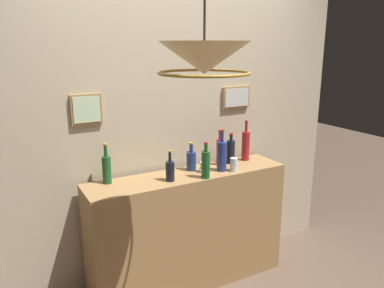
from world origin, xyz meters
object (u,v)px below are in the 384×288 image
object	(u,v)px
liquor_bottle_port	(170,170)
pendant_lamp	(204,59)
liquor_bottle_rum	(231,151)
glass_tumbler_rocks	(204,167)
liquor_bottle_sherry	(219,151)
liquor_bottle_scotch	(107,169)
liquor_bottle_vodka	(222,156)
liquor_bottle_rye	(246,145)
glass_tumbler_highball	(234,165)
liquor_bottle_mezcal	(206,164)
liquor_bottle_vermouth	(191,160)

from	to	relation	value
liquor_bottle_port	pendant_lamp	bearing A→B (deg)	-101.09
liquor_bottle_rum	glass_tumbler_rocks	world-z (taller)	liquor_bottle_rum
liquor_bottle_sherry	liquor_bottle_port	world-z (taller)	liquor_bottle_sherry
liquor_bottle_scotch	liquor_bottle_port	distance (m)	0.45
glass_tumbler_rocks	liquor_bottle_vodka	bearing A→B (deg)	-14.41
liquor_bottle_sherry	pendant_lamp	world-z (taller)	pendant_lamp
liquor_bottle_rye	glass_tumbler_highball	bearing A→B (deg)	-142.63
liquor_bottle_mezcal	glass_tumbler_rocks	xyz separation A→B (m)	(0.06, 0.12, -0.07)
liquor_bottle_rum	glass_tumbler_rocks	xyz separation A→B (m)	(-0.31, -0.09, -0.06)
liquor_bottle_rum	liquor_bottle_rye	bearing A→B (deg)	5.50
liquor_bottle_scotch	liquor_bottle_vodka	bearing A→B (deg)	-10.64
liquor_bottle_scotch	liquor_bottle_port	bearing A→B (deg)	-22.94
liquor_bottle_port	glass_tumbler_rocks	size ratio (longest dim) A/B	2.82
liquor_bottle_scotch	glass_tumbler_highball	bearing A→B (deg)	-12.90
liquor_bottle_mezcal	glass_tumbler_highball	xyz separation A→B (m)	(0.28, 0.03, -0.06)
liquor_bottle_sherry	liquor_bottle_scotch	distance (m)	0.94
liquor_bottle_scotch	liquor_bottle_vermouth	bearing A→B (deg)	-3.02
liquor_bottle_vodka	glass_tumbler_highball	world-z (taller)	liquor_bottle_vodka
liquor_bottle_vermouth	liquor_bottle_mezcal	bearing A→B (deg)	-88.52
liquor_bottle_rye	glass_tumbler_rocks	size ratio (longest dim) A/B	4.24
liquor_bottle_port	liquor_bottle_rum	xyz separation A→B (m)	(0.63, 0.14, 0.02)
liquor_bottle_sherry	liquor_bottle_rye	distance (m)	0.27
liquor_bottle_vermouth	glass_tumbler_highball	xyz separation A→B (m)	(0.28, -0.18, -0.03)
liquor_bottle_vermouth	glass_tumbler_highball	world-z (taller)	liquor_bottle_vermouth
liquor_bottle_sherry	liquor_bottle_port	bearing A→B (deg)	-163.95
liquor_bottle_vermouth	liquor_bottle_rum	bearing A→B (deg)	-0.54
liquor_bottle_scotch	liquor_bottle_rum	world-z (taller)	liquor_bottle_scotch
liquor_bottle_rye	glass_tumbler_highball	size ratio (longest dim) A/B	3.28
liquor_bottle_port	liquor_bottle_sherry	bearing A→B (deg)	16.05
liquor_bottle_sherry	glass_tumbler_highball	xyz separation A→B (m)	(0.01, -0.19, -0.06)
liquor_bottle_vodka	glass_tumbler_highball	xyz separation A→B (m)	(0.08, -0.05, -0.07)
liquor_bottle_scotch	liquor_bottle_vodka	world-z (taller)	liquor_bottle_vodka
liquor_bottle_mezcal	liquor_bottle_rum	size ratio (longest dim) A/B	1.06
glass_tumbler_highball	liquor_bottle_vodka	bearing A→B (deg)	145.95
glass_tumbler_highball	liquor_bottle_rum	bearing A→B (deg)	62.96
liquor_bottle_rum	pendant_lamp	distance (m)	1.39
liquor_bottle_port	glass_tumbler_highball	bearing A→B (deg)	-4.45
liquor_bottle_rye	pendant_lamp	size ratio (longest dim) A/B	0.74
liquor_bottle_vodka	glass_tumbler_highball	bearing A→B (deg)	-34.05
glass_tumbler_rocks	glass_tumbler_highball	bearing A→B (deg)	-22.31
liquor_bottle_mezcal	liquor_bottle_rum	bearing A→B (deg)	29.69
liquor_bottle_sherry	glass_tumbler_rocks	distance (m)	0.24
liquor_bottle_vermouth	glass_tumbler_rocks	xyz separation A→B (m)	(0.06, -0.09, -0.04)
liquor_bottle_rye	pendant_lamp	world-z (taller)	pendant_lamp
liquor_bottle_vodka	glass_tumbler_rocks	xyz separation A→B (m)	(-0.14, 0.04, -0.08)
liquor_bottle_rye	liquor_bottle_mezcal	world-z (taller)	liquor_bottle_rye
liquor_bottle_sherry	liquor_bottle_scotch	xyz separation A→B (m)	(-0.94, 0.03, -0.00)
liquor_bottle_vodka	liquor_bottle_rye	distance (m)	0.36
pendant_lamp	liquor_bottle_mezcal	bearing A→B (deg)	57.98
liquor_bottle_vodka	glass_tumbler_rocks	size ratio (longest dim) A/B	4.02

